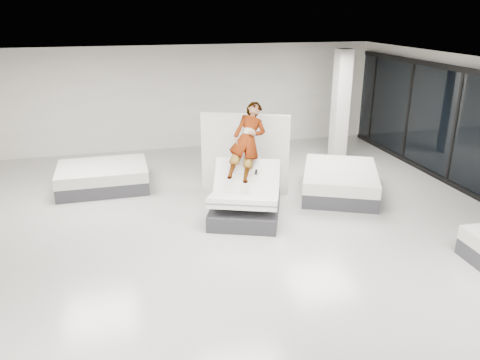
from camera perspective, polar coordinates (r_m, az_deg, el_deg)
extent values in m
plane|color=#A8A59F|center=(8.93, 0.73, -8.15)|extent=(14.00, 14.00, 0.00)
plane|color=black|center=(7.92, 0.84, 12.65)|extent=(14.00, 14.00, 0.00)
cube|color=white|center=(14.96, -6.38, 9.95)|extent=(12.00, 0.04, 3.20)
cube|color=#313136|center=(10.13, 0.70, -3.52)|extent=(1.99, 2.26, 0.33)
cube|color=white|center=(10.13, 0.86, 0.02)|extent=(1.59, 1.24, 0.83)
cube|color=slate|center=(10.13, 0.86, 0.02)|extent=(1.57, 1.14, 0.72)
cube|color=white|center=(9.59, 0.44, -2.57)|extent=(1.66, 1.40, 0.40)
cube|color=slate|center=(9.59, 0.44, -2.57)|extent=(1.67, 1.39, 0.23)
cube|color=white|center=(10.09, 0.91, 1.86)|extent=(0.61, 0.51, 0.37)
imported|color=slate|center=(10.02, 0.91, 2.94)|extent=(1.25, 1.88, 1.34)
cube|color=black|center=(9.74, 1.98, 0.98)|extent=(0.10, 0.15, 0.08)
cube|color=silver|center=(11.22, 0.59, 3.26)|extent=(1.96, 1.01, 1.94)
cube|color=#313136|center=(11.59, 12.02, -0.81)|extent=(2.48, 2.75, 0.34)
cube|color=white|center=(11.48, 12.13, 0.63)|extent=(2.48, 2.75, 0.28)
cube|color=#313136|center=(12.15, -16.30, -0.24)|extent=(2.16, 1.63, 0.32)
cube|color=white|center=(12.05, -16.43, 1.07)|extent=(2.16, 1.63, 0.27)
cube|color=beige|center=(13.77, 12.13, 8.74)|extent=(0.40, 0.40, 3.20)
cube|color=black|center=(12.77, 24.78, 5.74)|extent=(0.09, 0.08, 2.80)
cube|color=black|center=(14.33, 19.87, 7.82)|extent=(0.09, 0.08, 2.80)
cube|color=black|center=(15.99, 15.92, 9.43)|extent=(0.09, 0.08, 2.80)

